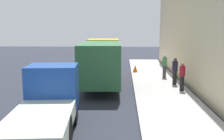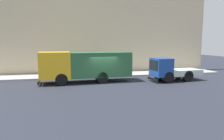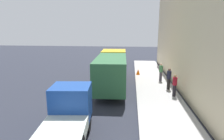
{
  "view_description": "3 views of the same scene",
  "coord_description": "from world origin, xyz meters",
  "px_view_note": "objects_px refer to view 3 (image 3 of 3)",
  "views": [
    {
      "loc": [
        2.41,
        -15.49,
        3.67
      ],
      "look_at": [
        1.68,
        -0.34,
        1.29
      ],
      "focal_mm": 41.63,
      "sensor_mm": 36.0,
      "label": 1
    },
    {
      "loc": [
        -18.05,
        3.22,
        3.72
      ],
      "look_at": [
        0.61,
        -0.92,
        1.15
      ],
      "focal_mm": 31.97,
      "sensor_mm": 36.0,
      "label": 2
    },
    {
      "loc": [
        2.54,
        -14.17,
        5.05
      ],
      "look_at": [
        0.92,
        1.47,
        1.57
      ],
      "focal_mm": 30.07,
      "sensor_mm": 36.0,
      "label": 3
    }
  ],
  "objects_px": {
    "large_utility_truck": "(112,69)",
    "small_flatbed_truck": "(67,118)",
    "pedestrian_walking": "(161,72)",
    "traffic_cone_orange": "(138,72)",
    "pedestrian_third": "(175,85)",
    "pedestrian_standing": "(169,78)"
  },
  "relations": [
    {
      "from": "large_utility_truck",
      "to": "pedestrian_standing",
      "type": "bearing_deg",
      "value": -9.21
    },
    {
      "from": "large_utility_truck",
      "to": "traffic_cone_orange",
      "type": "xyz_separation_m",
      "value": [
        2.4,
        4.23,
        -1.22
      ]
    },
    {
      "from": "small_flatbed_truck",
      "to": "pedestrian_standing",
      "type": "distance_m",
      "value": 9.69
    },
    {
      "from": "small_flatbed_truck",
      "to": "traffic_cone_orange",
      "type": "bearing_deg",
      "value": 68.27
    },
    {
      "from": "large_utility_truck",
      "to": "traffic_cone_orange",
      "type": "relative_size",
      "value": 14.56
    },
    {
      "from": "large_utility_truck",
      "to": "pedestrian_walking",
      "type": "xyz_separation_m",
      "value": [
        4.43,
        1.82,
        -0.61
      ]
    },
    {
      "from": "pedestrian_walking",
      "to": "traffic_cone_orange",
      "type": "height_order",
      "value": "pedestrian_walking"
    },
    {
      "from": "large_utility_truck",
      "to": "traffic_cone_orange",
      "type": "bearing_deg",
      "value": 57.99
    },
    {
      "from": "large_utility_truck",
      "to": "traffic_cone_orange",
      "type": "distance_m",
      "value": 5.01
    },
    {
      "from": "large_utility_truck",
      "to": "small_flatbed_truck",
      "type": "bearing_deg",
      "value": -100.9
    },
    {
      "from": "small_flatbed_truck",
      "to": "pedestrian_third",
      "type": "relative_size",
      "value": 3.23
    },
    {
      "from": "small_flatbed_truck",
      "to": "traffic_cone_orange",
      "type": "distance_m",
      "value": 12.97
    },
    {
      "from": "large_utility_truck",
      "to": "small_flatbed_truck",
      "type": "xyz_separation_m",
      "value": [
        -1.22,
        -8.21,
        -0.59
      ]
    },
    {
      "from": "small_flatbed_truck",
      "to": "traffic_cone_orange",
      "type": "height_order",
      "value": "small_flatbed_truck"
    },
    {
      "from": "large_utility_truck",
      "to": "pedestrian_third",
      "type": "height_order",
      "value": "large_utility_truck"
    },
    {
      "from": "large_utility_truck",
      "to": "small_flatbed_truck",
      "type": "relative_size",
      "value": 1.63
    },
    {
      "from": "pedestrian_third",
      "to": "traffic_cone_orange",
      "type": "xyz_separation_m",
      "value": [
        -2.42,
        6.48,
        -0.58
      ]
    },
    {
      "from": "small_flatbed_truck",
      "to": "pedestrian_walking",
      "type": "xyz_separation_m",
      "value": [
        5.65,
        10.03,
        -0.03
      ]
    },
    {
      "from": "large_utility_truck",
      "to": "pedestrian_standing",
      "type": "height_order",
      "value": "large_utility_truck"
    },
    {
      "from": "pedestrian_standing",
      "to": "traffic_cone_orange",
      "type": "bearing_deg",
      "value": -94.57
    },
    {
      "from": "small_flatbed_truck",
      "to": "pedestrian_third",
      "type": "xyz_separation_m",
      "value": [
        6.04,
        5.96,
        -0.05
      ]
    },
    {
      "from": "large_utility_truck",
      "to": "small_flatbed_truck",
      "type": "distance_m",
      "value": 8.32
    }
  ]
}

